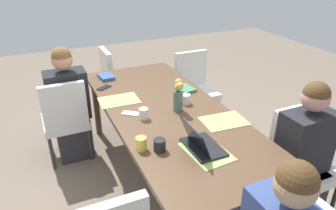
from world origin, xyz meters
The scene contains 21 objects.
ground_plane centered at (0.00, 0.00, 0.00)m, with size 10.00×10.00×0.00m, color #756656.
dining_table centered at (0.00, 0.00, 0.69)m, with size 2.40×0.99×0.75m.
chair_near_left_near centered at (-0.74, -0.80, 0.50)m, with size 0.44×0.44×0.90m.
person_near_left_near centered at (-0.81, -0.74, 0.53)m, with size 0.36×0.40×1.19m.
chair_far_left_far centered at (0.74, 0.84, 0.50)m, with size 0.44×0.44×0.90m.
person_far_left_far centered at (0.82, 0.78, 0.53)m, with size 0.36×0.40×1.19m.
chair_far_right_mid centered at (-0.93, 0.79, 0.50)m, with size 0.44×0.44×0.90m.
chair_head_left_right_far centered at (-1.53, -0.05, 0.50)m, with size 0.44×0.44×0.90m.
flower_vase centered at (0.04, 0.08, 0.90)m, with size 0.10×0.08×0.29m.
placemat_near_left_near centered at (-0.37, -0.33, 0.76)m, with size 0.36×0.26×0.00m, color #9EBC66.
placemat_head_right_left_mid centered at (0.68, -0.02, 0.76)m, with size 0.36×0.26×0.00m, color #9EBC66.
placemat_far_left_far centered at (0.37, 0.33, 0.76)m, with size 0.36×0.26×0.00m, color #9EBC66.
laptop_head_right_left_mid centered at (0.64, -0.04, 0.80)m, with size 0.32×0.22×0.20m.
coffee_mug_near_left centered at (0.53, -0.30, 0.80)m, with size 0.09×0.09×0.09m, color #232328.
coffee_mug_near_right centered at (0.06, -0.25, 0.80)m, with size 0.08×0.08×0.09m, color white.
coffee_mug_centre_left centered at (0.47, -0.42, 0.80)m, with size 0.08×0.08×0.10m, color #DBC64C.
coffee_mug_centre_right centered at (-0.05, 0.20, 0.80)m, with size 0.08×0.08×0.09m, color white.
book_red_cover centered at (-0.33, 0.34, 0.77)m, with size 0.20×0.14×0.03m, color #3D7F56.
book_blue_cover centered at (-0.97, -0.30, 0.77)m, with size 0.20×0.14×0.03m, color #335693.
phone_black centered at (-0.71, -0.39, 0.76)m, with size 0.15×0.07×0.01m, color black.
phone_silver centered at (-0.07, -0.32, 0.76)m, with size 0.15×0.07×0.01m, color silver.
Camera 1 is at (2.20, -1.00, 2.00)m, focal length 33.31 mm.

